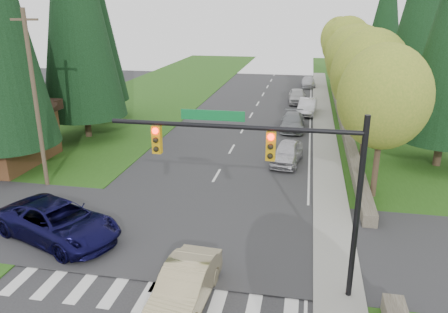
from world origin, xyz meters
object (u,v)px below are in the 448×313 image
(parked_car_e, at_px, (308,82))
(suv_navy, at_px, (59,222))
(parked_car_c, at_px, (307,107))
(parked_car_d, at_px, (297,96))
(sedan_champagne, at_px, (185,286))
(parked_car_b, at_px, (293,122))
(parked_car_a, at_px, (287,153))

(parked_car_e, bearing_deg, suv_navy, -106.81)
(parked_car_c, height_order, parked_car_d, parked_car_d)
(parked_car_c, distance_m, parked_car_e, 15.98)
(sedan_champagne, distance_m, parked_car_c, 30.74)
(suv_navy, xyz_separation_m, parked_car_d, (9.56, 32.27, -0.07))
(parked_car_c, bearing_deg, parked_car_d, 107.03)
(suv_navy, bearing_deg, parked_car_b, -3.17)
(parked_car_a, height_order, parked_car_b, parked_car_a)
(parked_car_a, relative_size, parked_car_b, 0.91)
(parked_car_d, bearing_deg, suv_navy, -110.64)
(parked_car_a, xyz_separation_m, parked_car_e, (1.11, 30.81, -0.11))
(parked_car_c, bearing_deg, sedan_champagne, -92.74)
(parked_car_c, height_order, parked_car_e, parked_car_c)
(parked_car_d, relative_size, parked_car_e, 1.05)
(parked_car_b, height_order, parked_car_d, parked_car_d)
(parked_car_a, bearing_deg, parked_car_d, 97.23)
(parked_car_c, distance_m, parked_car_d, 5.32)
(suv_navy, xyz_separation_m, parked_car_e, (10.67, 43.06, -0.22))
(parked_car_d, bearing_deg, parked_car_c, -81.59)
(parked_car_e, bearing_deg, sedan_champagne, -97.60)
(parked_car_e, bearing_deg, parked_car_a, -94.96)
(sedan_champagne, height_order, parked_car_d, parked_car_d)
(suv_navy, bearing_deg, parked_car_c, -0.26)
(sedan_champagne, xyz_separation_m, parked_car_e, (3.83, 46.47, -0.12))
(parked_car_b, relative_size, parked_car_c, 1.04)
(suv_navy, bearing_deg, parked_car_d, 4.82)
(parked_car_a, xyz_separation_m, parked_car_d, (0.00, 20.02, 0.04))
(parked_car_c, relative_size, parked_car_e, 1.05)
(suv_navy, distance_m, parked_car_c, 29.12)
(suv_navy, relative_size, parked_car_c, 1.34)
(sedan_champagne, bearing_deg, parked_car_a, 83.36)
(sedan_champagne, xyz_separation_m, parked_car_a, (2.71, 15.67, -0.01))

